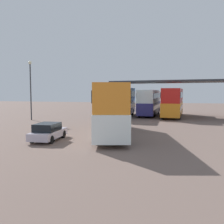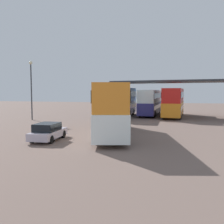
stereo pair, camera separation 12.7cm
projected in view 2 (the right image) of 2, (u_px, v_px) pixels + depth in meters
The scene contains 8 objects.
ground_plane at pixel (106, 141), 18.50m from camera, with size 140.00×140.00×0.00m, color #725C53.
double_decker_main at pixel (112, 108), 20.89m from camera, with size 5.13×11.71×4.33m.
parked_hatchback at pixel (48, 132), 18.61m from camera, with size 1.88×3.89×1.35m.
double_decker_near_canopy at pixel (122, 101), 36.79m from camera, with size 2.54×10.99×4.40m.
double_decker_mid_row at pixel (150, 101), 39.21m from camera, with size 2.92×11.23×4.05m.
double_decker_far_right at pixel (174, 101), 36.61m from camera, with size 3.30×11.18×4.25m.
depot_canopy at pixel (184, 83), 36.11m from camera, with size 22.18×9.05×5.45m.
lamppost_tall at pixel (31, 83), 32.26m from camera, with size 0.44×0.44×7.84m.
Camera 2 is at (5.01, -17.57, 3.69)m, focal length 38.80 mm.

